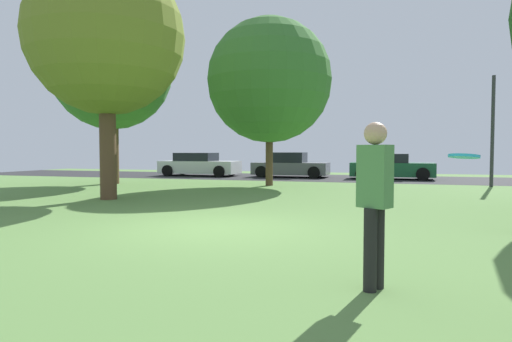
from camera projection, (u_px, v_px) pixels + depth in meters
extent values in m
plane|color=#5B8442|center=(213.00, 228.00, 8.38)|extent=(44.00, 44.00, 0.00)
cube|color=#28282B|center=(329.00, 178.00, 23.66)|extent=(44.00, 6.40, 0.01)
cylinder|color=brown|center=(113.00, 144.00, 19.51)|extent=(0.51, 0.51, 3.50)
sphere|color=#38702D|center=(112.00, 69.00, 19.36)|extent=(5.27, 5.27, 5.27)
cylinder|color=brown|center=(108.00, 148.00, 13.29)|extent=(0.49, 0.49, 3.10)
sphere|color=olive|center=(106.00, 36.00, 13.13)|extent=(4.67, 4.67, 4.67)
cylinder|color=brown|center=(269.00, 152.00, 18.50)|extent=(0.31, 0.31, 2.82)
sphere|color=#38702D|center=(269.00, 80.00, 18.36)|extent=(5.18, 5.18, 5.18)
cylinder|color=black|center=(378.00, 247.00, 4.72)|extent=(0.14, 0.14, 0.88)
cylinder|color=black|center=(370.00, 250.00, 4.61)|extent=(0.14, 0.14, 0.88)
cube|color=#51894C|center=(375.00, 176.00, 4.63)|extent=(0.38, 0.34, 0.66)
sphere|color=tan|center=(375.00, 133.00, 4.61)|extent=(0.24, 0.24, 0.24)
cylinder|color=#2DB2E0|center=(464.00, 156.00, 4.01)|extent=(0.36, 0.36, 0.05)
cube|color=white|center=(200.00, 167.00, 25.69)|extent=(4.55, 1.90, 0.72)
cube|color=black|center=(196.00, 157.00, 25.72)|extent=(2.18, 1.67, 0.47)
cylinder|color=black|center=(231.00, 170.00, 26.13)|extent=(0.64, 0.22, 0.64)
cylinder|color=black|center=(219.00, 171.00, 24.32)|extent=(0.64, 0.22, 0.64)
cylinder|color=black|center=(183.00, 169.00, 27.07)|extent=(0.64, 0.22, 0.64)
cylinder|color=black|center=(168.00, 171.00, 25.26)|extent=(0.64, 0.22, 0.64)
cube|color=slate|center=(291.00, 168.00, 24.42)|extent=(4.12, 1.83, 0.66)
cube|color=black|center=(287.00, 157.00, 24.45)|extent=(1.98, 1.61, 0.56)
cylinder|color=black|center=(319.00, 171.00, 24.87)|extent=(0.64, 0.22, 0.64)
cylinder|color=black|center=(314.00, 173.00, 23.13)|extent=(0.64, 0.22, 0.64)
cylinder|color=black|center=(270.00, 170.00, 25.72)|extent=(0.64, 0.22, 0.64)
cylinder|color=black|center=(261.00, 172.00, 23.97)|extent=(0.64, 0.22, 0.64)
cube|color=#195633|center=(392.00, 169.00, 22.69)|extent=(4.14, 1.74, 0.70)
cube|color=black|center=(388.00, 158.00, 22.72)|extent=(1.99, 1.53, 0.46)
cylinder|color=black|center=(421.00, 173.00, 23.10)|extent=(0.64, 0.22, 0.64)
cylinder|color=black|center=(423.00, 174.00, 21.44)|extent=(0.64, 0.22, 0.64)
cylinder|color=black|center=(364.00, 172.00, 23.95)|extent=(0.64, 0.22, 0.64)
cylinder|color=black|center=(362.00, 173.00, 22.29)|extent=(0.64, 0.22, 0.64)
cylinder|color=#2D2D33|center=(493.00, 131.00, 17.83)|extent=(0.14, 0.14, 4.50)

